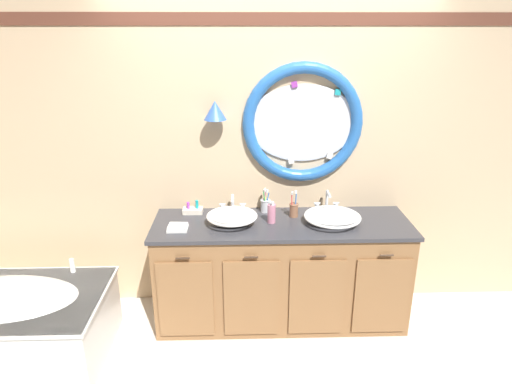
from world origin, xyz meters
name	(u,v)px	position (x,y,z in m)	size (l,w,h in m)	color
ground_plane	(273,335)	(0.00, 0.00, 0.00)	(14.00, 14.00, 0.00)	silver
back_wall_assembly	(272,152)	(0.01, 0.59, 1.32)	(6.40, 0.26, 2.60)	#D6B78E
vanity_counter	(281,271)	(0.07, 0.25, 0.43)	(1.98, 0.64, 0.85)	olive
bathtub	(5,321)	(-1.93, -0.18, 0.30)	(1.43, 0.86, 0.60)	white
sink_basin_left	(232,216)	(-0.31, 0.22, 0.92)	(0.39, 0.39, 0.13)	white
sink_basin_right	(332,217)	(0.46, 0.22, 0.90)	(0.44, 0.44, 0.10)	white
faucet_set_left	(233,205)	(-0.31, 0.47, 0.91)	(0.22, 0.14, 0.15)	silver
faucet_set_right	(327,203)	(0.46, 0.47, 0.92)	(0.21, 0.15, 0.18)	silver
toothbrush_holder_left	(265,205)	(-0.04, 0.47, 0.91)	(0.08, 0.08, 0.20)	silver
toothbrush_holder_right	(294,209)	(0.18, 0.36, 0.91)	(0.08, 0.08, 0.22)	#996647
soap_dispenser	(272,213)	(-0.01, 0.25, 0.93)	(0.06, 0.07, 0.18)	pink
folded_hand_towel	(178,227)	(-0.71, 0.14, 0.87)	(0.15, 0.13, 0.04)	white
toiletry_basket	(193,210)	(-0.63, 0.46, 0.88)	(0.16, 0.10, 0.11)	beige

